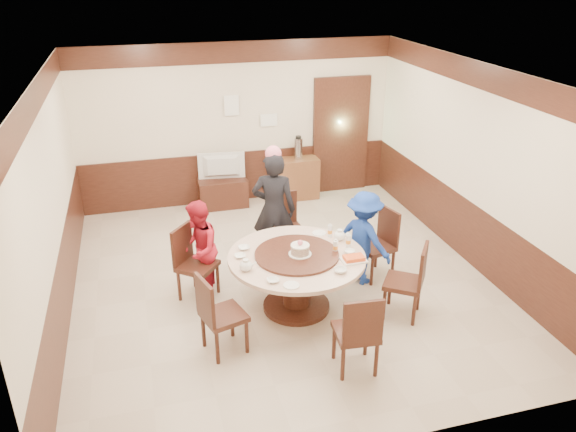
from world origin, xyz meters
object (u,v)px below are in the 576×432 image
object	(u,v)px
banquet_table	(297,271)
tv_stand	(223,193)
birthday_cake	(300,249)
television	(222,167)
person_standing	(274,210)
person_blue	(364,238)
thermos	(298,149)
side_cabinet	(296,178)
shrimp_platter	(354,259)
person_red	(199,249)

from	to	relation	value
banquet_table	tv_stand	size ratio (longest dim) A/B	1.97
birthday_cake	television	bearing A→B (deg)	96.39
person_standing	birthday_cake	xyz separation A→B (m)	(0.01, -1.24, 0.01)
person_blue	thermos	distance (m)	3.09
birthday_cake	side_cabinet	size ratio (longest dim) A/B	0.35
person_standing	person_blue	xyz separation A→B (m)	(1.03, -0.80, -0.19)
shrimp_platter	television	size ratio (longest dim) A/B	0.37
shrimp_platter	thermos	size ratio (longest dim) A/B	0.79
banquet_table	person_standing	distance (m)	1.24
person_red	tv_stand	xyz separation A→B (m)	(0.75, 2.77, -0.39)
shrimp_platter	television	world-z (taller)	television
person_standing	person_red	size ratio (longest dim) A/B	1.30
banquet_table	person_standing	size ratio (longest dim) A/B	1.00
thermos	television	bearing A→B (deg)	-178.77
thermos	shrimp_platter	bearing A→B (deg)	-96.33
person_blue	person_red	bearing A→B (deg)	53.26
tv_stand	banquet_table	bearing A→B (deg)	-84.05
person_red	television	world-z (taller)	person_red
person_standing	thermos	world-z (taller)	person_standing
person_red	person_blue	bearing A→B (deg)	94.99
banquet_table	person_blue	xyz separation A→B (m)	(1.04, 0.40, 0.12)
shrimp_platter	birthday_cake	bearing A→B (deg)	154.94
banquet_table	television	xyz separation A→B (m)	(-0.36, 3.44, 0.20)
person_standing	tv_stand	size ratio (longest dim) A/B	1.97
banquet_table	shrimp_platter	world-z (taller)	shrimp_platter
banquet_table	shrimp_platter	distance (m)	0.73
side_cabinet	person_red	bearing A→B (deg)	-126.97
television	thermos	size ratio (longest dim) A/B	2.14
birthday_cake	tv_stand	distance (m)	3.55
birthday_cake	shrimp_platter	xyz separation A→B (m)	(0.59, -0.27, -0.07)
shrimp_platter	tv_stand	size ratio (longest dim) A/B	0.35
side_cabinet	person_blue	bearing A→B (deg)	-89.10
person_blue	thermos	bearing A→B (deg)	-29.23
shrimp_platter	person_red	bearing A→B (deg)	150.22
banquet_table	shrimp_platter	size ratio (longest dim) A/B	5.59
person_red	thermos	bearing A→B (deg)	154.86
birthday_cake	television	world-z (taller)	birthday_cake
banquet_table	television	distance (m)	3.47
thermos	person_standing	bearing A→B (deg)	-114.19
person_blue	tv_stand	bearing A→B (deg)	-4.62
person_blue	tv_stand	xyz separation A→B (m)	(-1.40, 3.04, -0.40)
birthday_cake	tv_stand	size ratio (longest dim) A/B	0.33
banquet_table	tv_stand	bearing A→B (deg)	95.95
tv_stand	person_standing	bearing A→B (deg)	-80.47
banquet_table	person_red	distance (m)	1.30
side_cabinet	birthday_cake	bearing A→B (deg)	-105.38
person_standing	shrimp_platter	size ratio (longest dim) A/B	5.59
person_standing	banquet_table	bearing A→B (deg)	109.18
person_standing	person_blue	bearing A→B (deg)	161.95
banquet_table	person_standing	world-z (taller)	person_standing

